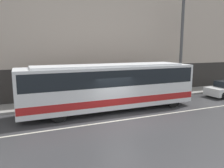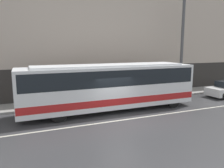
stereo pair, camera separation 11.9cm
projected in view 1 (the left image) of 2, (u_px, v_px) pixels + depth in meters
name	position (u px, v px, depth m)	size (l,w,h in m)	color
ground_plane	(121.00, 120.00, 13.42)	(60.00, 60.00, 0.00)	#38383A
sidewalk	(94.00, 100.00, 18.17)	(60.00, 2.51, 0.16)	gray
building_facade	(88.00, 37.00, 18.57)	(60.00, 0.35, 11.11)	#B7A899
lane_stripe	(121.00, 120.00, 13.42)	(54.00, 0.14, 0.01)	beige
transit_bus	(110.00, 85.00, 15.30)	(12.41, 2.58, 3.27)	white
utility_pole_near	(181.00, 46.00, 20.24)	(0.27, 0.27, 8.85)	#4C4C4F
pedestrian_waiting	(56.00, 92.00, 17.64)	(0.36, 0.36, 1.61)	navy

